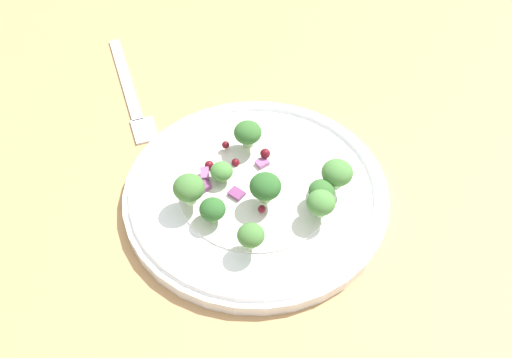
# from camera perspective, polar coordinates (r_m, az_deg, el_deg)

# --- Properties ---
(ground_plane) EXTENTS (1.80, 1.80, 0.02)m
(ground_plane) POSITION_cam_1_polar(r_m,az_deg,el_deg) (0.54, 0.56, -4.91)
(ground_plane) COLOR tan
(plate) EXTENTS (0.25, 0.25, 0.02)m
(plate) POSITION_cam_1_polar(r_m,az_deg,el_deg) (0.54, 0.00, -1.28)
(plate) COLOR white
(plate) RESTS_ON ground_plane
(dressing_pool) EXTENTS (0.14, 0.14, 0.00)m
(dressing_pool) POSITION_cam_1_polar(r_m,az_deg,el_deg) (0.54, 0.00, -0.98)
(dressing_pool) COLOR white
(dressing_pool) RESTS_ON plate
(broccoli_floret_0) EXTENTS (0.03, 0.03, 0.03)m
(broccoli_floret_0) POSITION_cam_1_polar(r_m,az_deg,el_deg) (0.51, 0.93, -0.78)
(broccoli_floret_0) COLOR #9EC684
(broccoli_floret_0) RESTS_ON plate
(broccoli_floret_1) EXTENTS (0.03, 0.03, 0.03)m
(broccoli_floret_1) POSITION_cam_1_polar(r_m,az_deg,el_deg) (0.56, -0.82, 4.56)
(broccoli_floret_1) COLOR #9EC684
(broccoli_floret_1) RESTS_ON plate
(broccoli_floret_2) EXTENTS (0.02, 0.02, 0.02)m
(broccoli_floret_2) POSITION_cam_1_polar(r_m,az_deg,el_deg) (0.50, -4.30, -3.03)
(broccoli_floret_2) COLOR #ADD18E
(broccoli_floret_2) RESTS_ON plate
(broccoli_floret_3) EXTENTS (0.03, 0.03, 0.03)m
(broccoli_floret_3) POSITION_cam_1_polar(r_m,az_deg,el_deg) (0.52, 8.00, 0.57)
(broccoli_floret_3) COLOR #ADD18E
(broccoli_floret_3) RESTS_ON plate
(broccoli_floret_4) EXTENTS (0.03, 0.03, 0.03)m
(broccoli_floret_4) POSITION_cam_1_polar(r_m,az_deg,el_deg) (0.50, 6.42, -2.37)
(broccoli_floret_4) COLOR #8EB77A
(broccoli_floret_4) RESTS_ON plate
(broccoli_floret_5) EXTENTS (0.02, 0.02, 0.02)m
(broccoli_floret_5) POSITION_cam_1_polar(r_m,az_deg,el_deg) (0.48, -0.51, -5.61)
(broccoli_floret_5) COLOR #ADD18E
(broccoli_floret_5) RESTS_ON plate
(broccoli_floret_6) EXTENTS (0.02, 0.02, 0.02)m
(broccoli_floret_6) POSITION_cam_1_polar(r_m,az_deg,el_deg) (0.52, 6.48, -1.21)
(broccoli_floret_6) COLOR #9EC684
(broccoli_floret_6) RESTS_ON plate
(broccoli_floret_7) EXTENTS (0.02, 0.02, 0.02)m
(broccoli_floret_7) POSITION_cam_1_polar(r_m,az_deg,el_deg) (0.54, -3.41, 0.72)
(broccoli_floret_7) COLOR #ADD18E
(broccoli_floret_7) RESTS_ON plate
(broccoli_floret_8) EXTENTS (0.03, 0.03, 0.03)m
(broccoli_floret_8) POSITION_cam_1_polar(r_m,az_deg,el_deg) (0.51, -6.63, -0.91)
(broccoli_floret_8) COLOR #ADD18E
(broccoli_floret_8) RESTS_ON plate
(cranberry_0) EXTENTS (0.01, 0.01, 0.01)m
(cranberry_0) POSITION_cam_1_polar(r_m,az_deg,el_deg) (0.56, 0.91, 2.53)
(cranberry_0) COLOR maroon
(cranberry_0) RESTS_ON plate
(cranberry_1) EXTENTS (0.01, 0.01, 0.01)m
(cranberry_1) POSITION_cam_1_polar(r_m,az_deg,el_deg) (0.56, -2.04, 1.64)
(cranberry_1) COLOR maroon
(cranberry_1) RESTS_ON plate
(cranberry_2) EXTENTS (0.01, 0.01, 0.01)m
(cranberry_2) POSITION_cam_1_polar(r_m,az_deg,el_deg) (0.55, -4.64, 1.37)
(cranberry_2) COLOR maroon
(cranberry_2) RESTS_ON plate
(cranberry_3) EXTENTS (0.01, 0.01, 0.01)m
(cranberry_3) POSITION_cam_1_polar(r_m,az_deg,el_deg) (0.57, -3.01, 3.38)
(cranberry_3) COLOR maroon
(cranberry_3) RESTS_ON plate
(cranberry_4) EXTENTS (0.01, 0.01, 0.01)m
(cranberry_4) POSITION_cam_1_polar(r_m,az_deg,el_deg) (0.55, -5.09, 0.44)
(cranberry_4) COLOR #4C0A14
(cranberry_4) RESTS_ON plate
(cranberry_5) EXTENTS (0.01, 0.01, 0.01)m
(cranberry_5) POSITION_cam_1_polar(r_m,az_deg,el_deg) (0.52, 0.28, -2.63)
(cranberry_5) COLOR maroon
(cranberry_5) RESTS_ON plate
(onion_bit_0) EXTENTS (0.01, 0.02, 0.00)m
(onion_bit_0) POSITION_cam_1_polar(r_m,az_deg,el_deg) (0.53, -1.94, -1.43)
(onion_bit_0) COLOR #843D75
(onion_bit_0) RESTS_ON plate
(onion_bit_1) EXTENTS (0.01, 0.02, 0.01)m
(onion_bit_1) POSITION_cam_1_polar(r_m,az_deg,el_deg) (0.54, -5.07, 0.49)
(onion_bit_1) COLOR #A35B93
(onion_bit_1) RESTS_ON plate
(onion_bit_2) EXTENTS (0.01, 0.01, 0.01)m
(onion_bit_2) POSITION_cam_1_polar(r_m,az_deg,el_deg) (0.54, -5.24, -0.64)
(onion_bit_2) COLOR #843D75
(onion_bit_2) RESTS_ON plate
(onion_bit_3) EXTENTS (0.01, 0.01, 0.00)m
(onion_bit_3) POSITION_cam_1_polar(r_m,az_deg,el_deg) (0.55, 0.62, 1.60)
(onion_bit_3) COLOR #A35B93
(onion_bit_3) RESTS_ON plate
(fork) EXTENTS (0.08, 0.18, 0.01)m
(fork) POSITION_cam_1_polar(r_m,az_deg,el_deg) (0.67, -12.03, 8.37)
(fork) COLOR silver
(fork) RESTS_ON ground_plane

